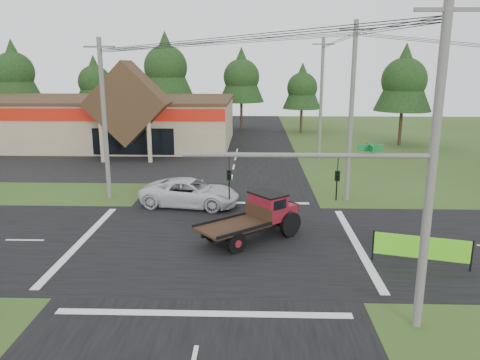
{
  "coord_description": "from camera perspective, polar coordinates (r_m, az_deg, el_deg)",
  "views": [
    {
      "loc": [
        1.81,
        -22.26,
        8.84
      ],
      "look_at": [
        0.98,
        4.45,
        2.2
      ],
      "focal_mm": 35.0,
      "sensor_mm": 36.0,
      "label": 1
    }
  ],
  "objects": [
    {
      "name": "roadside_banner",
      "position": [
        22.64,
        21.2,
        -8.04
      ],
      "size": [
        4.12,
        1.27,
        1.45
      ],
      "primitive_type": null,
      "rotation": [
        0.0,
        0.0,
        -0.27
      ],
      "color": "#5DCE1B",
      "rests_on": "ground"
    },
    {
      "name": "utility_pole_n",
      "position": [
        44.8,
        9.86,
        9.78
      ],
      "size": [
        2.0,
        0.3,
        11.2
      ],
      "color": "#595651",
      "rests_on": "ground"
    },
    {
      "name": "tree_row_e",
      "position": [
        62.63,
        7.6,
        11.26
      ],
      "size": [
        5.04,
        5.04,
        9.09
      ],
      "color": "#332316",
      "rests_on": "ground"
    },
    {
      "name": "tree_row_a",
      "position": [
        69.92,
        -25.88,
        11.95
      ],
      "size": [
        6.72,
        6.72,
        12.12
      ],
      "color": "#332316",
      "rests_on": "ground"
    },
    {
      "name": "ground",
      "position": [
        24.02,
        -2.69,
        -7.65
      ],
      "size": [
        120.0,
        120.0,
        0.0
      ],
      "primitive_type": "plane",
      "color": "#304619",
      "rests_on": "ground"
    },
    {
      "name": "tree_row_c",
      "position": [
        64.36,
        -9.05,
        13.68
      ],
      "size": [
        7.28,
        7.28,
        13.13
      ],
      "color": "#332316",
      "rests_on": "ground"
    },
    {
      "name": "road_ns",
      "position": [
        24.02,
        -2.69,
        -7.63
      ],
      "size": [
        12.0,
        120.0,
        0.02
      ],
      "primitive_type": "cube",
      "color": "black",
      "rests_on": "ground"
    },
    {
      "name": "road_ew",
      "position": [
        24.02,
        -2.69,
        -7.63
      ],
      "size": [
        120.0,
        12.0,
        0.02
      ],
      "primitive_type": "cube",
      "color": "black",
      "rests_on": "ground"
    },
    {
      "name": "traffic_signal_mast",
      "position": [
        15.92,
        16.3,
        -2.71
      ],
      "size": [
        8.12,
        0.24,
        7.0
      ],
      "color": "#595651",
      "rests_on": "ground"
    },
    {
      "name": "utility_pole_ne",
      "position": [
        31.03,
        13.41,
        8.12
      ],
      "size": [
        2.0,
        0.3,
        11.5
      ],
      "color": "#595651",
      "rests_on": "ground"
    },
    {
      "name": "tree_side_ne",
      "position": [
        54.73,
        19.4,
        11.65
      ],
      "size": [
        6.16,
        6.16,
        11.11
      ],
      "color": "#332316",
      "rests_on": "ground"
    },
    {
      "name": "utility_pole_nw",
      "position": [
        32.0,
        -16.22,
        7.21
      ],
      "size": [
        2.0,
        0.3,
        10.5
      ],
      "color": "#595651",
      "rests_on": "ground"
    },
    {
      "name": "tree_row_d",
      "position": [
        64.31,
        0.17,
        12.65
      ],
      "size": [
        6.16,
        6.16,
        11.11
      ],
      "color": "#332316",
      "rests_on": "ground"
    },
    {
      "name": "cvs_building",
      "position": [
        55.05,
        -16.92,
        7.03
      ],
      "size": [
        30.4,
        18.2,
        9.19
      ],
      "color": "tan",
      "rests_on": "ground"
    },
    {
      "name": "utility_pole_nr",
      "position": [
        16.14,
        22.38,
        1.46
      ],
      "size": [
        2.0,
        0.3,
        11.0
      ],
      "color": "#595651",
      "rests_on": "ground"
    },
    {
      "name": "tree_row_b",
      "position": [
        67.9,
        -17.32,
        11.53
      ],
      "size": [
        5.6,
        5.6,
        10.1
      ],
      "color": "#332316",
      "rests_on": "ground"
    },
    {
      "name": "antique_flatbed_truck",
      "position": [
        23.98,
        1.34,
        -4.66
      ],
      "size": [
        5.74,
        5.31,
        2.37
      ],
      "primitive_type": null,
      "rotation": [
        0.0,
        0.0,
        -0.87
      ],
      "color": "maroon",
      "rests_on": "ground"
    },
    {
      "name": "white_pickup",
      "position": [
        29.99,
        -6.09,
        -1.54
      ],
      "size": [
        6.62,
        3.84,
        1.73
      ],
      "primitive_type": "imported",
      "rotation": [
        0.0,
        0.0,
        1.41
      ],
      "color": "silver",
      "rests_on": "ground"
    },
    {
      "name": "parking_apron",
      "position": [
        45.06,
        -18.81,
        1.9
      ],
      "size": [
        28.0,
        14.0,
        0.02
      ],
      "primitive_type": "cube",
      "color": "black",
      "rests_on": "ground"
    }
  ]
}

